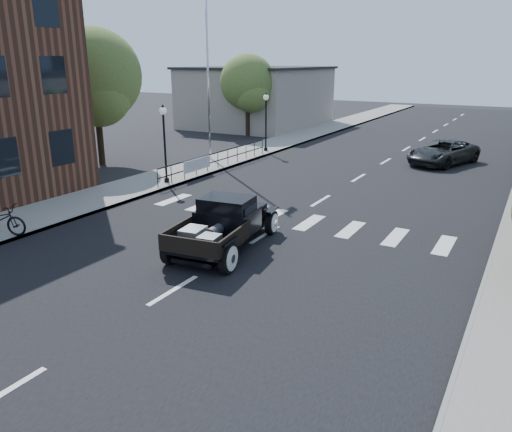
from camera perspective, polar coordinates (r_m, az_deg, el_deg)
The scene contains 14 objects.
ground at distance 15.66m, azimuth -2.53°, elevation -4.36°, with size 120.00×120.00×0.00m, color black.
road at distance 28.95m, azimuth 13.52°, elevation 5.41°, with size 14.00×80.00×0.02m, color black.
road_markings at distance 24.30m, azimuth 10.12°, elevation 3.34°, with size 12.00×60.00×0.06m, color silver, non-canonical shape.
sidewalk_left at distance 32.29m, azimuth -1.15°, elevation 7.22°, with size 3.00×80.00×0.15m, color gray.
low_building_left at distance 46.40m, azimuth 0.19°, elevation 13.37°, with size 10.00×12.00×5.00m, color #ABA08F.
railing at distance 27.40m, azimuth -4.38°, elevation 6.54°, with size 0.08×10.00×1.00m, color black, non-canonical shape.
banner at distance 25.79m, azimuth -6.71°, elevation 5.33°, with size 0.04×2.20×0.60m, color silver, non-canonical shape.
lamp_post_b at distance 24.20m, azimuth -10.39°, elevation 8.09°, with size 0.36×0.36×3.69m, color black, non-canonical shape.
lamp_post_c at distance 32.42m, azimuth 1.14°, elevation 10.69°, with size 0.36×0.36×3.69m, color black, non-canonical shape.
flagpole at distance 29.64m, azimuth -5.59°, elevation 18.66°, with size 0.12×0.12×12.66m, color silver.
big_tree_near at distance 29.84m, azimuth -17.79°, elevation 12.75°, with size 5.15×5.15×7.56m, color #4C6129, non-canonical shape.
big_tree_far at distance 39.92m, azimuth -0.96°, elevation 13.61°, with size 4.27×4.27×6.27m, color #4C6129, non-canonical shape.
hotrod_pickup at distance 15.82m, azimuth -3.66°, elevation -0.87°, with size 2.29×4.91×1.70m, color black, non-canonical shape.
second_car at distance 30.91m, azimuth 20.60°, elevation 6.80°, with size 2.28×4.95×1.38m, color black.
Camera 1 is at (7.79, -12.27, 5.82)m, focal length 35.00 mm.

